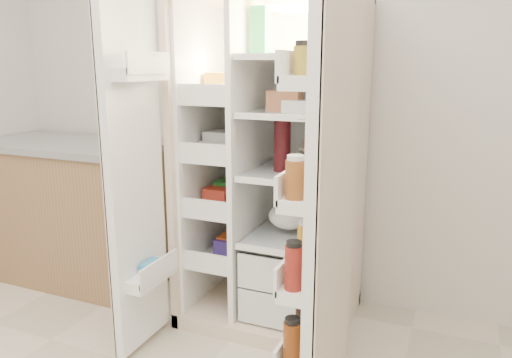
% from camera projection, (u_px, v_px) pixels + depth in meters
% --- Properties ---
extents(wall_back, '(4.00, 0.02, 2.70)m').
position_uv_depth(wall_back, '(280.00, 80.00, 2.95)').
color(wall_back, silver).
rests_on(wall_back, floor).
extents(refrigerator, '(0.92, 0.70, 1.80)m').
position_uv_depth(refrigerator, '(277.00, 191.00, 2.74)').
color(refrigerator, beige).
rests_on(refrigerator, floor).
extents(freezer_door, '(0.15, 0.40, 1.72)m').
position_uv_depth(freezer_door, '(135.00, 181.00, 2.36)').
color(freezer_door, white).
rests_on(freezer_door, floor).
extents(fridge_door, '(0.17, 0.58, 1.72)m').
position_uv_depth(fridge_door, '(327.00, 212.00, 1.91)').
color(fridge_door, white).
rests_on(fridge_door, floor).
extents(kitchen_counter, '(1.30, 0.69, 0.95)m').
position_uv_depth(kitchen_counter, '(76.00, 209.00, 3.32)').
color(kitchen_counter, '#946A4A').
rests_on(kitchen_counter, floor).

